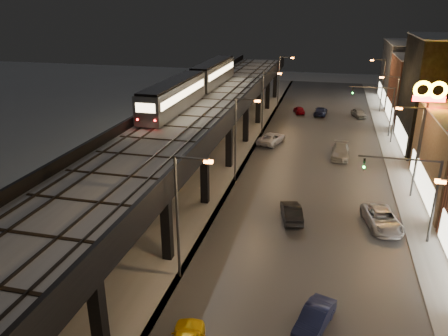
# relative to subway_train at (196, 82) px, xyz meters

# --- Properties ---
(road_surface) EXTENTS (17.00, 120.00, 0.06)m
(road_surface) POSITION_rel_subway_train_xyz_m (16.00, -7.78, -8.19)
(road_surface) COLOR #46474D
(road_surface) RESTS_ON ground
(sidewalk_right) EXTENTS (4.00, 120.00, 0.14)m
(sidewalk_right) POSITION_rel_subway_train_xyz_m (26.00, -7.78, -8.15)
(sidewalk_right) COLOR #9FA1A8
(sidewalk_right) RESTS_ON ground
(under_viaduct_pavement) EXTENTS (11.00, 120.00, 0.06)m
(under_viaduct_pavement) POSITION_rel_subway_train_xyz_m (2.50, -7.78, -8.19)
(under_viaduct_pavement) COLOR #9FA1A8
(under_viaduct_pavement) RESTS_ON ground
(elevated_viaduct) EXTENTS (9.00, 100.00, 6.30)m
(elevated_viaduct) POSITION_rel_subway_train_xyz_m (2.50, -10.93, -2.60)
(elevated_viaduct) COLOR black
(elevated_viaduct) RESTS_ON ground
(viaduct_trackbed) EXTENTS (8.40, 100.00, 0.32)m
(viaduct_trackbed) POSITION_rel_subway_train_xyz_m (2.49, -10.80, -1.83)
(viaduct_trackbed) COLOR #B2B7C1
(viaduct_trackbed) RESTS_ON elevated_viaduct
(viaduct_parapet_streetside) EXTENTS (0.30, 100.00, 1.10)m
(viaduct_parapet_streetside) POSITION_rel_subway_train_xyz_m (6.85, -10.78, -1.37)
(viaduct_parapet_streetside) COLOR black
(viaduct_parapet_streetside) RESTS_ON elevated_viaduct
(viaduct_parapet_far) EXTENTS (0.30, 100.00, 1.10)m
(viaduct_parapet_far) POSITION_rel_subway_train_xyz_m (-1.85, -10.78, -1.37)
(viaduct_parapet_far) COLOR black
(viaduct_parapet_far) RESTS_ON elevated_viaduct
(building_e) EXTENTS (12.20, 12.20, 10.16)m
(building_e) POSITION_rel_subway_train_xyz_m (32.49, 19.22, -3.14)
(building_e) COLOR brown
(building_e) RESTS_ON ground
(building_f) EXTENTS (12.20, 16.20, 11.16)m
(building_f) POSITION_rel_subway_train_xyz_m (32.49, 33.22, -2.64)
(building_f) COLOR #38393F
(building_f) RESTS_ON ground
(streetlight_left_1) EXTENTS (2.57, 0.28, 9.00)m
(streetlight_left_1) POSITION_rel_subway_train_xyz_m (8.07, -29.78, -2.98)
(streetlight_left_1) COLOR #38383A
(streetlight_left_1) RESTS_ON ground
(streetlight_left_2) EXTENTS (2.57, 0.28, 9.00)m
(streetlight_left_2) POSITION_rel_subway_train_xyz_m (8.07, -11.78, -2.98)
(streetlight_left_2) COLOR #38383A
(streetlight_left_2) RESTS_ON ground
(streetlight_right_2) EXTENTS (2.56, 0.28, 9.00)m
(streetlight_right_2) POSITION_rel_subway_train_xyz_m (25.23, -11.78, -2.98)
(streetlight_right_2) COLOR #38383A
(streetlight_right_2) RESTS_ON ground
(streetlight_left_3) EXTENTS (2.57, 0.28, 9.00)m
(streetlight_left_3) POSITION_rel_subway_train_xyz_m (8.07, 6.22, -2.98)
(streetlight_left_3) COLOR #38383A
(streetlight_left_3) RESTS_ON ground
(streetlight_right_3) EXTENTS (2.56, 0.28, 9.00)m
(streetlight_right_3) POSITION_rel_subway_train_xyz_m (25.23, 6.22, -2.98)
(streetlight_right_3) COLOR #38383A
(streetlight_right_3) RESTS_ON ground
(streetlight_left_4) EXTENTS (2.57, 0.28, 9.00)m
(streetlight_left_4) POSITION_rel_subway_train_xyz_m (8.07, 24.22, -2.98)
(streetlight_left_4) COLOR #38383A
(streetlight_left_4) RESTS_ON ground
(streetlight_right_4) EXTENTS (2.56, 0.28, 9.00)m
(streetlight_right_4) POSITION_rel_subway_train_xyz_m (25.23, 24.22, -2.98)
(streetlight_right_4) COLOR #38383A
(streetlight_right_4) RESTS_ON ground
(traffic_light_rig_a) EXTENTS (6.10, 0.34, 7.00)m
(traffic_light_rig_a) POSITION_rel_subway_train_xyz_m (24.34, -20.78, -3.72)
(traffic_light_rig_a) COLOR #38383A
(traffic_light_rig_a) RESTS_ON ground
(traffic_light_rig_b) EXTENTS (6.10, 0.34, 7.00)m
(traffic_light_rig_b) POSITION_rel_subway_train_xyz_m (24.34, 9.22, -3.72)
(traffic_light_rig_b) COLOR #38383A
(traffic_light_rig_b) RESTS_ON ground
(subway_train) EXTENTS (2.69, 32.89, 3.21)m
(subway_train) POSITION_rel_subway_train_xyz_m (0.00, 0.00, 0.00)
(subway_train) COLOR gray
(subway_train) RESTS_ON viaduct_trackbed
(car_near_white) EXTENTS (2.50, 4.66, 1.46)m
(car_near_white) POSITION_rel_subway_train_xyz_m (14.56, -19.45, -7.49)
(car_near_white) COLOR black
(car_near_white) RESTS_ON ground
(car_mid_silver) EXTENTS (3.81, 5.76, 1.47)m
(car_mid_silver) POSITION_rel_subway_train_xyz_m (9.79, 2.03, -7.48)
(car_mid_silver) COLOR silver
(car_mid_silver) RESTS_ON ground
(car_mid_dark) EXTENTS (2.30, 4.84, 1.36)m
(car_mid_dark) POSITION_rel_subway_train_xyz_m (15.64, 19.47, -7.53)
(car_mid_dark) COLOR #161C42
(car_mid_dark) RESTS_ON ground
(car_far_white) EXTENTS (2.42, 3.98, 1.27)m
(car_far_white) POSITION_rel_subway_train_xyz_m (12.05, 19.77, -7.58)
(car_far_white) COLOR maroon
(car_far_white) RESTS_ON ground
(car_onc_silver) EXTENTS (2.56, 4.28, 1.33)m
(car_onc_silver) POSITION_rel_subway_train_xyz_m (17.21, -32.83, -7.55)
(car_onc_silver) COLOR #171E47
(car_onc_silver) RESTS_ON ground
(car_onc_dark) EXTENTS (3.56, 5.81, 1.50)m
(car_onc_dark) POSITION_rel_subway_train_xyz_m (22.15, -18.95, -7.46)
(car_onc_dark) COLOR silver
(car_onc_dark) RESTS_ON ground
(car_onc_white) EXTENTS (2.29, 5.22, 1.49)m
(car_onc_white) POSITION_rel_subway_train_xyz_m (18.79, -1.60, -7.47)
(car_onc_white) COLOR #9E9E9F
(car_onc_white) RESTS_ON ground
(car_onc_red) EXTENTS (2.77, 4.31, 1.36)m
(car_onc_red) POSITION_rel_subway_train_xyz_m (21.82, 19.65, -7.53)
(car_onc_red) COLOR gray
(car_onc_red) RESTS_ON ground
(sign_mcdonalds) EXTENTS (3.20, 0.46, 10.79)m
(sign_mcdonalds) POSITION_rel_subway_train_xyz_m (26.50, -7.89, 0.67)
(sign_mcdonalds) COLOR #38383A
(sign_mcdonalds) RESTS_ON ground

